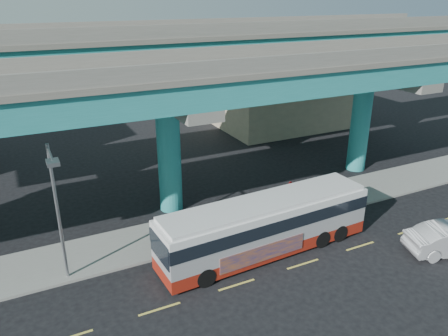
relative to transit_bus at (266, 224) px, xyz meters
name	(u,v)px	position (x,y,z in m)	size (l,w,h in m)	color
ground	(234,282)	(-2.85, -1.68, -1.74)	(120.00, 120.00, 0.00)	black
sidewalk	(192,231)	(-2.85, 3.82, -1.66)	(70.00, 4.00, 0.15)	gray
lane_markings	(237,285)	(-2.85, -1.98, -1.73)	(58.00, 0.12, 0.01)	#D8C64C
viaduct	(164,71)	(-2.85, 7.42, 7.40)	(52.00, 12.40, 11.70)	teal
building_beige	(283,92)	(15.15, 21.30, 1.77)	(14.00, 10.23, 7.00)	tan
transit_bus	(266,224)	(0.00, 0.00, 0.00)	(12.47, 3.24, 3.17)	maroon
street_lamp	(56,197)	(-10.24, 1.78, 3.03)	(0.50, 2.33, 7.04)	gray
stop_sign	(289,192)	(3.24, 2.50, 0.22)	(0.68, 0.38, 2.51)	gray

